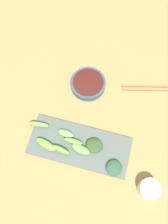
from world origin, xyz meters
TOP-DOWN VIEW (x-y plane):
  - tabletop at (0.00, 0.00)m, footprint 2.10×2.10m
  - sauce_bowl at (-0.18, -0.02)m, footprint 0.15×0.15m
  - serving_plate at (0.08, 0.01)m, footprint 0.16×0.39m
  - broccoli_leafy_0 at (0.07, 0.07)m, footprint 0.06×0.07m
  - broccoli_stalk_1 at (0.10, 0.02)m, footprint 0.04×0.08m
  - broccoli_leafy_2 at (0.13, 0.16)m, footprint 0.07×0.07m
  - broccoli_stalk_3 at (0.11, -0.11)m, footprint 0.05×0.09m
  - broccoli_stalk_4 at (0.05, -0.05)m, footprint 0.03×0.06m
  - broccoli_stalk_5 at (0.04, -0.16)m, footprint 0.03×0.08m
  - broccoli_stalk_6 at (0.07, -0.01)m, footprint 0.02×0.07m
  - broccoli_stalk_7 at (0.12, -0.05)m, footprint 0.03×0.08m
  - chopsticks at (-0.23, 0.23)m, footprint 0.08×0.23m
  - tea_cup at (0.17, 0.29)m, footprint 0.07×0.07m

SIDE VIEW (x-z plane):
  - tabletop at x=0.00m, z-range 0.00..0.02m
  - chopsticks at x=-0.23m, z-range 0.02..0.03m
  - serving_plate at x=0.08m, z-range 0.02..0.03m
  - sauce_bowl at x=-0.18m, z-range 0.02..0.06m
  - broccoli_leafy_0 at x=0.07m, z-range 0.03..0.05m
  - broccoli_leafy_2 at x=0.13m, z-range 0.03..0.05m
  - broccoli_stalk_4 at x=0.05m, z-range 0.03..0.05m
  - broccoli_stalk_1 at x=0.10m, z-range 0.03..0.06m
  - broccoli_stalk_5 at x=0.04m, z-range 0.03..0.06m
  - broccoli_stalk_6 at x=0.07m, z-range 0.03..0.06m
  - broccoli_stalk_3 at x=0.11m, z-range 0.03..0.06m
  - tea_cup at x=0.17m, z-range 0.02..0.07m
  - broccoli_stalk_7 at x=0.12m, z-range 0.03..0.06m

